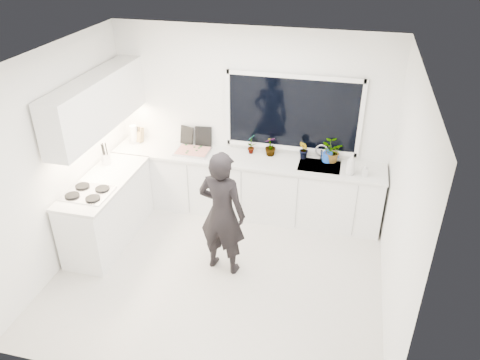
# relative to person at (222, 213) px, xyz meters

# --- Properties ---
(floor) EXTENTS (4.00, 3.50, 0.02)m
(floor) POSITION_rel_person_xyz_m (-0.02, -0.12, -0.83)
(floor) COLOR beige
(floor) RESTS_ON ground
(wall_back) EXTENTS (4.00, 0.02, 2.70)m
(wall_back) POSITION_rel_person_xyz_m (-0.02, 1.64, 0.53)
(wall_back) COLOR white
(wall_back) RESTS_ON ground
(wall_left) EXTENTS (0.02, 3.50, 2.70)m
(wall_left) POSITION_rel_person_xyz_m (-2.03, -0.12, 0.53)
(wall_left) COLOR white
(wall_left) RESTS_ON ground
(wall_right) EXTENTS (0.02, 3.50, 2.70)m
(wall_right) POSITION_rel_person_xyz_m (1.99, -0.12, 0.53)
(wall_right) COLOR white
(wall_right) RESTS_ON ground
(ceiling) EXTENTS (4.00, 3.50, 0.02)m
(ceiling) POSITION_rel_person_xyz_m (-0.02, -0.12, 1.89)
(ceiling) COLOR white
(ceiling) RESTS_ON wall_back
(window) EXTENTS (1.80, 0.02, 1.00)m
(window) POSITION_rel_person_xyz_m (0.58, 1.61, 0.73)
(window) COLOR black
(window) RESTS_ON wall_back
(base_cabinets_back) EXTENTS (3.92, 0.58, 0.88)m
(base_cabinets_back) POSITION_rel_person_xyz_m (-0.02, 1.33, -0.38)
(base_cabinets_back) COLOR white
(base_cabinets_back) RESTS_ON floor
(base_cabinets_left) EXTENTS (0.58, 1.60, 0.88)m
(base_cabinets_left) POSITION_rel_person_xyz_m (-1.69, 0.23, -0.38)
(base_cabinets_left) COLOR white
(base_cabinets_left) RESTS_ON floor
(countertop_back) EXTENTS (3.94, 0.62, 0.04)m
(countertop_back) POSITION_rel_person_xyz_m (-0.02, 1.32, 0.08)
(countertop_back) COLOR silver
(countertop_back) RESTS_ON base_cabinets_back
(countertop_left) EXTENTS (0.62, 1.60, 0.04)m
(countertop_left) POSITION_rel_person_xyz_m (-1.69, 0.23, 0.08)
(countertop_left) COLOR silver
(countertop_left) RESTS_ON base_cabinets_left
(upper_cabinets) EXTENTS (0.34, 2.10, 0.70)m
(upper_cabinets) POSITION_rel_person_xyz_m (-1.81, 0.58, 1.03)
(upper_cabinets) COLOR white
(upper_cabinets) RESTS_ON wall_left
(sink) EXTENTS (0.58, 0.42, 0.14)m
(sink) POSITION_rel_person_xyz_m (1.03, 1.33, 0.05)
(sink) COLOR silver
(sink) RESTS_ON countertop_back
(faucet) EXTENTS (0.03, 0.03, 0.22)m
(faucet) POSITION_rel_person_xyz_m (1.03, 1.53, 0.21)
(faucet) COLOR silver
(faucet) RESTS_ON countertop_back
(stovetop) EXTENTS (0.56, 0.48, 0.03)m
(stovetop) POSITION_rel_person_xyz_m (-1.71, -0.12, 0.11)
(stovetop) COLOR black
(stovetop) RESTS_ON countertop_left
(person) EXTENTS (0.66, 0.49, 1.64)m
(person) POSITION_rel_person_xyz_m (0.00, 0.00, 0.00)
(person) COLOR black
(person) RESTS_ON floor
(pizza_tray) EXTENTS (0.50, 0.37, 0.03)m
(pizza_tray) POSITION_rel_person_xyz_m (-0.81, 1.30, 0.11)
(pizza_tray) COLOR silver
(pizza_tray) RESTS_ON countertop_back
(pizza) EXTENTS (0.46, 0.33, 0.01)m
(pizza) POSITION_rel_person_xyz_m (-0.81, 1.30, 0.13)
(pizza) COLOR #AB2A16
(pizza) RESTS_ON pizza_tray
(watering_can) EXTENTS (0.16, 0.16, 0.13)m
(watering_can) POSITION_rel_person_xyz_m (1.13, 1.49, 0.16)
(watering_can) COLOR blue
(watering_can) RESTS_ON countertop_back
(paper_towel_roll) EXTENTS (0.14, 0.14, 0.26)m
(paper_towel_roll) POSITION_rel_person_xyz_m (-1.79, 1.43, 0.23)
(paper_towel_roll) COLOR white
(paper_towel_roll) RESTS_ON countertop_back
(knife_block) EXTENTS (0.14, 0.12, 0.22)m
(knife_block) POSITION_rel_person_xyz_m (-1.73, 1.47, 0.21)
(knife_block) COLOR olive
(knife_block) RESTS_ON countertop_back
(utensil_crock) EXTENTS (0.16, 0.16, 0.16)m
(utensil_crock) POSITION_rel_person_xyz_m (-1.87, 0.68, 0.18)
(utensil_crock) COLOR silver
(utensil_crock) RESTS_ON countertop_left
(picture_frame_large) EXTENTS (0.22, 0.08, 0.28)m
(picture_frame_large) POSITION_rel_person_xyz_m (-0.99, 1.57, 0.24)
(picture_frame_large) COLOR black
(picture_frame_large) RESTS_ON countertop_back
(picture_frame_small) EXTENTS (0.25, 0.05, 0.30)m
(picture_frame_small) POSITION_rel_person_xyz_m (-0.73, 1.57, 0.25)
(picture_frame_small) COLOR black
(picture_frame_small) RESTS_ON countertop_back
(herb_plants) EXTENTS (1.40, 0.32, 0.32)m
(herb_plants) POSITION_rel_person_xyz_m (0.82, 1.49, 0.25)
(herb_plants) COLOR #26662D
(herb_plants) RESTS_ON countertop_back
(soap_bottles) EXTENTS (0.30, 0.14, 0.31)m
(soap_bottles) POSITION_rel_person_xyz_m (1.49, 1.18, 0.24)
(soap_bottles) COLOR #D8BF66
(soap_bottles) RESTS_ON countertop_back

